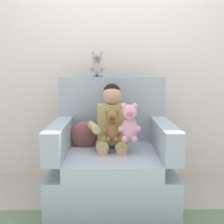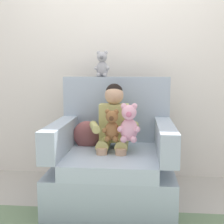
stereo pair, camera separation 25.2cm
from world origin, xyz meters
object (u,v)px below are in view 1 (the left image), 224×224
(seated_child, at_px, (112,125))
(plush_pink, at_px, (129,123))
(armchair, at_px, (112,162))
(throw_pillow, at_px, (84,135))
(plush_grey_on_backrest, at_px, (97,65))
(plush_brown, at_px, (112,126))

(seated_child, xyz_separation_m, plush_pink, (0.14, -0.16, 0.05))
(armchair, bearing_deg, throw_pillow, 153.14)
(armchair, xyz_separation_m, plush_pink, (0.14, -0.13, 0.37))
(plush_grey_on_backrest, distance_m, throw_pillow, 0.70)
(armchair, distance_m, plush_brown, 0.37)
(armchair, bearing_deg, plush_pink, -42.56)
(armchair, bearing_deg, plush_brown, -90.46)
(plush_grey_on_backrest, bearing_deg, throw_pillow, -107.48)
(throw_pillow, bearing_deg, plush_grey_on_backrest, 62.25)
(armchair, height_order, throw_pillow, armchair)
(plush_brown, bearing_deg, plush_grey_on_backrest, 122.27)
(seated_child, distance_m, throw_pillow, 0.30)
(plush_brown, height_order, plush_grey_on_backrest, plush_grey_on_backrest)
(plush_brown, relative_size, throw_pillow, 1.03)
(plush_pink, distance_m, throw_pillow, 0.50)
(plush_pink, height_order, throw_pillow, plush_pink)
(plush_brown, distance_m, throw_pillow, 0.38)
(plush_pink, distance_m, plush_grey_on_backrest, 0.75)
(plush_pink, xyz_separation_m, plush_grey_on_backrest, (-0.28, 0.48, 0.49))
(armchair, xyz_separation_m, throw_pillow, (-0.26, 0.13, 0.21))
(armchair, bearing_deg, seated_child, 91.74)
(plush_pink, distance_m, plush_brown, 0.15)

